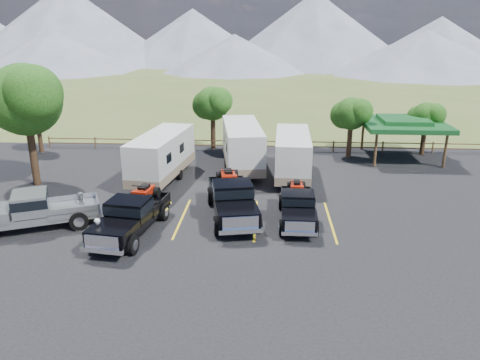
# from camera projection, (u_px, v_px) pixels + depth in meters

# --- Properties ---
(ground) EXTENTS (320.00, 320.00, 0.00)m
(ground) POSITION_uv_depth(u_px,v_px,m) (210.00, 254.00, 21.53)
(ground) COLOR #465925
(ground) RESTS_ON ground
(asphalt_lot) EXTENTS (44.00, 34.00, 0.04)m
(asphalt_lot) POSITION_uv_depth(u_px,v_px,m) (217.00, 227.00, 24.37)
(asphalt_lot) COLOR black
(asphalt_lot) RESTS_ON ground
(stall_lines) EXTENTS (12.12, 5.50, 0.01)m
(stall_lines) POSITION_uv_depth(u_px,v_px,m) (219.00, 219.00, 25.31)
(stall_lines) COLOR gold
(stall_lines) RESTS_ON asphalt_lot
(tree_big_nw) EXTENTS (5.54, 5.18, 7.84)m
(tree_big_nw) POSITION_uv_depth(u_px,v_px,m) (25.00, 100.00, 29.01)
(tree_big_nw) COLOR black
(tree_big_nw) RESTS_ON ground
(tree_ne_a) EXTENTS (3.11, 2.92, 4.76)m
(tree_ne_a) POSITION_uv_depth(u_px,v_px,m) (351.00, 114.00, 36.03)
(tree_ne_a) COLOR black
(tree_ne_a) RESTS_ON ground
(tree_ne_b) EXTENTS (2.77, 2.59, 4.27)m
(tree_ne_b) POSITION_uv_depth(u_px,v_px,m) (426.00, 117.00, 36.74)
(tree_ne_b) COLOR black
(tree_ne_b) RESTS_ON ground
(tree_north) EXTENTS (3.46, 3.24, 5.25)m
(tree_north) POSITION_uv_depth(u_px,v_px,m) (212.00, 104.00, 38.43)
(tree_north) COLOR black
(tree_north) RESTS_ON ground
(tree_nw_small) EXTENTS (2.59, 2.43, 3.85)m
(tree_nw_small) POSITION_uv_depth(u_px,v_px,m) (37.00, 119.00, 37.66)
(tree_nw_small) COLOR black
(tree_nw_small) RESTS_ON ground
(rail_fence) EXTENTS (36.12, 0.12, 1.00)m
(rail_fence) POSITION_uv_depth(u_px,v_px,m) (261.00, 144.00, 38.74)
(rail_fence) COLOR brown
(rail_fence) RESTS_ON ground
(pavilion) EXTENTS (6.20, 6.20, 3.22)m
(pavilion) POSITION_uv_depth(u_px,v_px,m) (403.00, 123.00, 36.01)
(pavilion) COLOR brown
(pavilion) RESTS_ON ground
(mountain_range) EXTENTS (209.00, 71.00, 20.00)m
(mountain_range) POSITION_uv_depth(u_px,v_px,m) (230.00, 33.00, 119.79)
(mountain_range) COLOR slate
(mountain_range) RESTS_ON ground
(rig_left) EXTENTS (2.92, 6.50, 2.09)m
(rig_left) POSITION_uv_depth(u_px,v_px,m) (132.00, 214.00, 23.31)
(rig_left) COLOR black
(rig_left) RESTS_ON asphalt_lot
(rig_center) EXTENTS (3.40, 7.00, 2.24)m
(rig_center) POSITION_uv_depth(u_px,v_px,m) (232.00, 197.00, 25.37)
(rig_center) COLOR black
(rig_center) RESTS_ON asphalt_lot
(rig_right) EXTENTS (2.01, 5.53, 1.84)m
(rig_right) POSITION_uv_depth(u_px,v_px,m) (297.00, 205.00, 24.85)
(rig_right) COLOR black
(rig_right) RESTS_ON asphalt_lot
(trailer_left) EXTENTS (3.34, 9.13, 3.16)m
(trailer_left) POSITION_uv_depth(u_px,v_px,m) (162.00, 156.00, 31.11)
(trailer_left) COLOR silver
(trailer_left) RESTS_ON asphalt_lot
(trailer_center) EXTENTS (3.51, 9.51, 3.29)m
(trailer_center) POSITION_uv_depth(u_px,v_px,m) (242.00, 147.00, 33.30)
(trailer_center) COLOR silver
(trailer_center) RESTS_ON asphalt_lot
(trailer_right) EXTENTS (2.47, 8.72, 3.03)m
(trailer_right) POSITION_uv_depth(u_px,v_px,m) (292.00, 155.00, 31.66)
(trailer_right) COLOR silver
(trailer_right) RESTS_ON asphalt_lot
(pickup_silver) EXTENTS (6.76, 4.51, 1.94)m
(pickup_silver) POSITION_uv_depth(u_px,v_px,m) (35.00, 210.00, 23.87)
(pickup_silver) COLOR gray
(pickup_silver) RESTS_ON asphalt_lot
(person_a) EXTENTS (0.68, 0.68, 1.59)m
(person_a) POSITION_uv_depth(u_px,v_px,m) (98.00, 234.00, 21.61)
(person_a) COLOR silver
(person_a) RESTS_ON asphalt_lot
(person_b) EXTENTS (0.94, 0.97, 1.57)m
(person_b) POSITION_uv_depth(u_px,v_px,m) (82.00, 206.00, 24.96)
(person_b) COLOR slate
(person_b) RESTS_ON asphalt_lot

